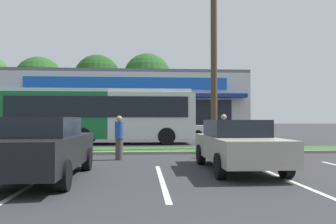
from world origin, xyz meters
TOP-DOWN VIEW (x-y plane):
  - grass_median at (0.00, 14.00)m, footprint 56.00×2.20m
  - curb_lip at (0.00, 12.78)m, footprint 56.00×0.24m
  - parking_stripe_0 at (-2.97, 6.78)m, footprint 0.12×4.80m
  - parking_stripe_1 at (-0.05, 6.68)m, footprint 0.12×4.80m
  - parking_stripe_2 at (2.99, 6.01)m, footprint 0.12×4.80m
  - storefront_building at (-1.98, 35.70)m, footprint 23.40×12.73m
  - tree_left at (-14.36, 44.90)m, footprint 6.43×6.43m
  - tree_mid_left at (-6.73, 45.38)m, footprint 6.24×6.24m
  - tree_mid at (0.09, 45.09)m, footprint 6.60×6.60m
  - utility_pole at (2.67, 14.15)m, footprint 3.14×2.38m
  - city_bus at (-3.05, 19.09)m, footprint 11.21×2.66m
  - car_0 at (-4.22, 25.56)m, footprint 4.11×1.97m
  - car_1 at (2.39, 25.53)m, footprint 4.30×1.93m
  - car_3 at (2.21, 8.13)m, footprint 1.88×4.50m
  - car_4 at (-2.93, 6.93)m, footprint 1.86×4.63m
  - pedestrian_near_bench at (2.59, 11.34)m, footprint 0.33×0.33m
  - pedestrian_by_pole at (-1.36, 10.88)m, footprint 0.32×0.32m

SIDE VIEW (x-z plane):
  - parking_stripe_0 at x=-2.97m, z-range 0.00..0.01m
  - parking_stripe_1 at x=-0.05m, z-range 0.00..0.01m
  - parking_stripe_2 at x=2.99m, z-range 0.00..0.01m
  - grass_median at x=0.00m, z-range 0.00..0.12m
  - curb_lip at x=0.00m, z-range 0.00..0.12m
  - car_1 at x=2.39m, z-range 0.03..1.46m
  - car_3 at x=2.21m, z-range 0.02..1.47m
  - car_0 at x=-4.22m, z-range 0.01..1.53m
  - car_4 at x=-2.93m, z-range 0.03..1.54m
  - pedestrian_by_pole at x=-1.36m, z-range 0.00..1.60m
  - pedestrian_near_bench at x=2.59m, z-range 0.00..1.66m
  - city_bus at x=-3.05m, z-range 0.14..3.39m
  - storefront_building at x=-1.98m, z-range 0.00..6.23m
  - utility_pole at x=2.67m, z-range 0.35..11.04m
  - tree_left at x=-14.36m, z-range 1.70..11.56m
  - tree_mid_left at x=-6.73m, z-range 2.03..12.36m
  - tree_mid at x=0.09m, z-range 1.95..12.49m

